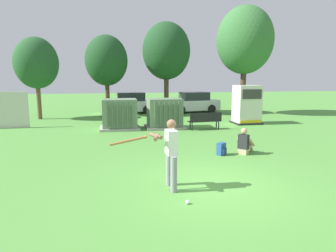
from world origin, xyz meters
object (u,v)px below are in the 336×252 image
object	(u,v)px
batter	(169,150)
parked_car_leftmost	(129,104)
seated_spectator	(245,143)
backpack	(222,149)
generator_enclosure	(247,105)
park_bench	(205,120)
transformer_west	(120,115)
sports_ball	(188,202)
parked_car_left_of_center	(193,103)
transformer_mid_west	(165,114)

from	to	relation	value
batter	parked_car_leftmost	size ratio (longest dim) A/B	0.41
seated_spectator	backpack	bearing A→B (deg)	-178.41
generator_enclosure	backpack	world-z (taller)	generator_enclosure
park_bench	backpack	distance (m)	5.23
seated_spectator	transformer_west	bearing A→B (deg)	124.64
sports_ball	parked_car_left_of_center	world-z (taller)	parked_car_left_of_center
transformer_mid_west	park_bench	distance (m)	2.25
transformer_west	seated_spectator	world-z (taller)	transformer_west
park_bench	seated_spectator	bearing A→B (deg)	-92.15
generator_enclosure	sports_ball	bearing A→B (deg)	-121.80
seated_spectator	batter	bearing A→B (deg)	-140.06
sports_ball	parked_car_left_of_center	xyz separation A→B (m)	(4.96, 16.88, 0.71)
backpack	parked_car_left_of_center	bearing A→B (deg)	78.39
transformer_mid_west	sports_ball	distance (m)	9.95
sports_ball	backpack	distance (m)	4.40
seated_spectator	parked_car_leftmost	bearing A→B (deg)	103.66
transformer_mid_west	parked_car_left_of_center	world-z (taller)	same
transformer_west	seated_spectator	distance (m)	7.52
sports_ball	batter	bearing A→B (deg)	102.60
transformer_west	transformer_mid_west	bearing A→B (deg)	-3.22
generator_enclosure	park_bench	size ratio (longest dim) A/B	1.26
transformer_west	sports_ball	bearing A→B (deg)	-83.63
sports_ball	parked_car_leftmost	distance (m)	17.25
sports_ball	transformer_west	bearing A→B (deg)	96.37
park_bench	sports_ball	bearing A→B (deg)	-110.66
transformer_west	park_bench	distance (m)	4.60
generator_enclosure	park_bench	bearing A→B (deg)	-153.34
batter	parked_car_leftmost	bearing A→B (deg)	89.62
generator_enclosure	backpack	bearing A→B (deg)	-122.24
transformer_west	batter	distance (m)	9.05
parked_car_left_of_center	parked_car_leftmost	bearing A→B (deg)	176.04
generator_enclosure	parked_car_leftmost	size ratio (longest dim) A/B	0.54
parked_car_leftmost	generator_enclosure	bearing A→B (deg)	-45.86
seated_spectator	parked_car_leftmost	distance (m)	13.83
park_bench	parked_car_leftmost	world-z (taller)	parked_car_leftmost
transformer_mid_west	batter	world-z (taller)	batter
parked_car_left_of_center	generator_enclosure	bearing A→B (deg)	-76.74
backpack	parked_car_left_of_center	world-z (taller)	parked_car_left_of_center
parked_car_leftmost	sports_ball	bearing A→B (deg)	-89.64
batter	park_bench	bearing A→B (deg)	65.73
sports_ball	backpack	world-z (taller)	backpack
transformer_mid_west	generator_enclosure	distance (m)	5.20
transformer_west	sports_ball	xyz separation A→B (m)	(1.11, -9.97, -0.74)
transformer_mid_west	generator_enclosure	bearing A→B (deg)	6.75
transformer_west	batter	world-z (taller)	batter
batter	parked_car_left_of_center	world-z (taller)	batter
seated_spectator	parked_car_left_of_center	world-z (taller)	parked_car_left_of_center
transformer_mid_west	seated_spectator	size ratio (longest dim) A/B	2.18
parked_car_left_of_center	transformer_west	bearing A→B (deg)	-131.32
backpack	parked_car_leftmost	world-z (taller)	parked_car_leftmost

